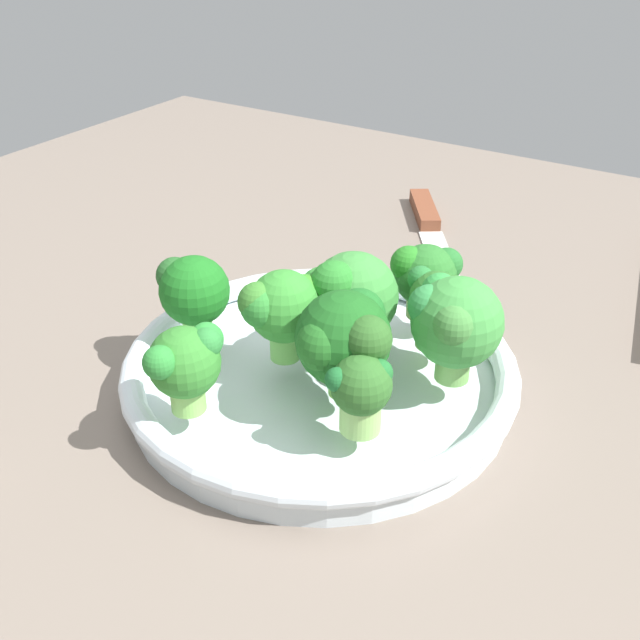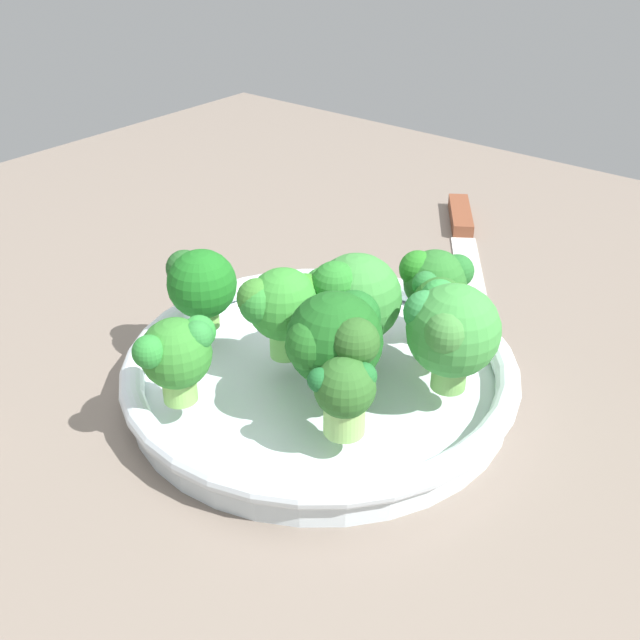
# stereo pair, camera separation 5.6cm
# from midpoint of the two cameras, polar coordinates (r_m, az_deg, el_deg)

# --- Properties ---
(ground_plane) EXTENTS (1.30, 1.30, 0.03)m
(ground_plane) POSITION_cam_midpoint_polar(r_m,az_deg,el_deg) (0.60, -6.10, -7.27)
(ground_plane) COLOR #75685D
(bowl) EXTENTS (0.30, 0.30, 0.03)m
(bowl) POSITION_cam_midpoint_polar(r_m,az_deg,el_deg) (0.59, -2.75, -3.97)
(bowl) COLOR silver
(bowl) RESTS_ON ground_plane
(broccoli_floret_0) EXTENTS (0.05, 0.06, 0.06)m
(broccoli_floret_0) POSITION_cam_midpoint_polar(r_m,az_deg,el_deg) (0.60, -12.11, 2.15)
(broccoli_floret_0) COLOR #89CA5E
(broccoli_floret_0) RESTS_ON bowl
(broccoli_floret_1) EXTENTS (0.04, 0.04, 0.05)m
(broccoli_floret_1) POSITION_cam_midpoint_polar(r_m,az_deg,el_deg) (0.49, -0.25, -5.26)
(broccoli_floret_1) COLOR #98CC6A
(broccoli_floret_1) RESTS_ON bowl
(broccoli_floret_2) EXTENTS (0.07, 0.07, 0.07)m
(broccoli_floret_2) POSITION_cam_midpoint_polar(r_m,az_deg,el_deg) (0.57, -0.70, 1.78)
(broccoli_floret_2) COLOR #84BE61
(broccoli_floret_2) RESTS_ON bowl
(broccoli_floret_3) EXTENTS (0.05, 0.05, 0.06)m
(broccoli_floret_3) POSITION_cam_midpoint_polar(r_m,az_deg,el_deg) (0.62, 5.18, 3.25)
(broccoli_floret_3) COLOR #83B054
(broccoli_floret_3) RESTS_ON bowl
(broccoli_floret_4) EXTENTS (0.07, 0.07, 0.08)m
(broccoli_floret_4) POSITION_cam_midpoint_polar(r_m,az_deg,el_deg) (0.53, 6.87, -0.19)
(broccoli_floret_4) COLOR #7DB95C
(broccoli_floret_4) RESTS_ON bowl
(broccoli_floret_5) EXTENTS (0.06, 0.05, 0.06)m
(broccoli_floret_5) POSITION_cam_midpoint_polar(r_m,az_deg,el_deg) (0.52, -12.98, -3.15)
(broccoli_floret_5) COLOR #83BE58
(broccoli_floret_5) RESTS_ON bowl
(broccoli_floret_6) EXTENTS (0.06, 0.05, 0.07)m
(broccoli_floret_6) POSITION_cam_midpoint_polar(r_m,az_deg,el_deg) (0.56, -5.95, 0.98)
(broccoli_floret_6) COLOR #77C358
(broccoli_floret_6) RESTS_ON bowl
(broccoli_floret_7) EXTENTS (0.04, 0.05, 0.06)m
(broccoli_floret_7) POSITION_cam_midpoint_polar(r_m,az_deg,el_deg) (0.57, 6.00, 1.33)
(broccoli_floret_7) COLOR #80B850
(broccoli_floret_7) RESTS_ON bowl
(broccoli_floret_8) EXTENTS (0.08, 0.07, 0.08)m
(broccoli_floret_8) POSITION_cam_midpoint_polar(r_m,az_deg,el_deg) (0.51, -1.26, -1.34)
(broccoli_floret_8) COLOR #7ABE4C
(broccoli_floret_8) RESTS_ON bowl
(knife) EXTENTS (0.23, 0.17, 0.01)m
(knife) POSITION_cam_midpoint_polar(r_m,az_deg,el_deg) (0.86, 6.31, 6.68)
(knife) COLOR silver
(knife) RESTS_ON ground_plane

